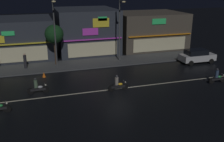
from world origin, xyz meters
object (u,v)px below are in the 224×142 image
object	(u,v)px
streetlamp_east	(120,26)
motorcycle_trailing_far	(217,77)
streetlamp_mid	(55,29)
pedestrian_on_sidewalk	(25,61)
parked_car_near_kerb	(197,56)
motorcycle_opposite_lane	(37,87)
motorcycle_following	(118,84)
traffic_cone	(44,75)

from	to	relation	value
streetlamp_east	motorcycle_trailing_far	bearing A→B (deg)	-55.33
streetlamp_mid	pedestrian_on_sidewalk	world-z (taller)	streetlamp_mid
streetlamp_mid	pedestrian_on_sidewalk	xyz separation A→B (m)	(-3.48, 0.88, -3.64)
streetlamp_mid	motorcycle_trailing_far	bearing A→B (deg)	-32.09
parked_car_near_kerb	motorcycle_opposite_lane	xyz separation A→B (m)	(-19.13, -4.13, -0.24)
motorcycle_opposite_lane	motorcycle_following	bearing A→B (deg)	-13.47
pedestrian_on_sidewalk	streetlamp_east	bearing A→B (deg)	-103.79
streetlamp_east	motorcycle_opposite_lane	bearing A→B (deg)	-144.12
traffic_cone	streetlamp_east	bearing A→B (deg)	18.23
traffic_cone	pedestrian_on_sidewalk	bearing A→B (deg)	119.08
parked_car_near_kerb	motorcycle_opposite_lane	distance (m)	19.57
streetlamp_mid	traffic_cone	bearing A→B (deg)	-123.82
streetlamp_east	motorcycle_trailing_far	distance (m)	12.52
motorcycle_following	motorcycle_opposite_lane	bearing A→B (deg)	-18.76
streetlamp_east	traffic_cone	xyz separation A→B (m)	(-9.42, -3.10, -4.20)
motorcycle_following	traffic_cone	size ratio (longest dim) A/B	3.45
streetlamp_east	motorcycle_trailing_far	xyz separation A→B (m)	(6.78, -9.80, -3.85)
pedestrian_on_sidewalk	motorcycle_trailing_far	bearing A→B (deg)	-131.73
traffic_cone	motorcycle_trailing_far	bearing A→B (deg)	-22.46
motorcycle_following	motorcycle_opposite_lane	distance (m)	7.16
motorcycle_following	traffic_cone	xyz separation A→B (m)	(-6.25, 5.70, -0.36)
pedestrian_on_sidewalk	parked_car_near_kerb	world-z (taller)	pedestrian_on_sidewalk
parked_car_near_kerb	motorcycle_following	distance (m)	13.34
motorcycle_following	traffic_cone	bearing A→B (deg)	-49.55
streetlamp_east	motorcycle_opposite_lane	xyz separation A→B (m)	(-10.18, -7.37, -3.85)
parked_car_near_kerb	motorcycle_trailing_far	bearing A→B (deg)	71.78
motorcycle_trailing_far	traffic_cone	bearing A→B (deg)	-26.49
streetlamp_east	motorcycle_following	distance (m)	10.12
streetlamp_mid	pedestrian_on_sidewalk	size ratio (longest dim) A/B	4.37
streetlamp_mid	motorcycle_trailing_far	xyz separation A→B (m)	(14.57, -9.13, -3.96)
streetlamp_mid	traffic_cone	xyz separation A→B (m)	(-1.63, -2.44, -4.32)
streetlamp_mid	motorcycle_following	bearing A→B (deg)	-60.45
pedestrian_on_sidewalk	motorcycle_trailing_far	distance (m)	20.64
streetlamp_east	parked_car_near_kerb	distance (m)	10.17
streetlamp_mid	streetlamp_east	distance (m)	7.82
pedestrian_on_sidewalk	motorcycle_opposite_lane	world-z (taller)	pedestrian_on_sidewalk
motorcycle_following	streetlamp_east	bearing A→B (deg)	-116.96
motorcycle_trailing_far	pedestrian_on_sidewalk	bearing A→B (deg)	-33.06
streetlamp_east	pedestrian_on_sidewalk	bearing A→B (deg)	178.91
streetlamp_east	motorcycle_following	size ratio (longest dim) A/B	3.89
motorcycle_following	motorcycle_opposite_lane	world-z (taller)	same
motorcycle_following	motorcycle_trailing_far	world-z (taller)	same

